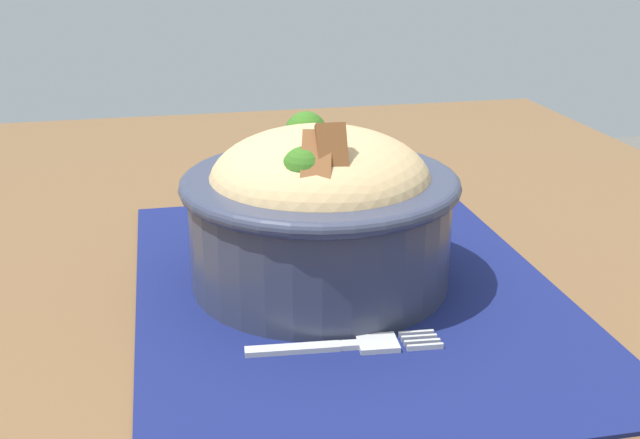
# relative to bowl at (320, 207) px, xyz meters

# --- Properties ---
(table) EXTENTS (1.30, 0.84, 0.76)m
(table) POSITION_rel_bowl_xyz_m (0.05, 0.04, -0.13)
(table) COLOR brown
(table) RESTS_ON ground_plane
(placemat) EXTENTS (0.42, 0.31, 0.00)m
(placemat) POSITION_rel_bowl_xyz_m (0.02, 0.02, -0.06)
(placemat) COLOR #11194C
(placemat) RESTS_ON table
(bowl) EXTENTS (0.21, 0.21, 0.13)m
(bowl) POSITION_rel_bowl_xyz_m (0.00, 0.00, 0.00)
(bowl) COLOR #2D3347
(bowl) RESTS_ON placemat
(fork) EXTENTS (0.03, 0.12, 0.00)m
(fork) POSITION_rel_bowl_xyz_m (0.10, -0.00, -0.06)
(fork) COLOR #B2B2B2
(fork) RESTS_ON placemat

